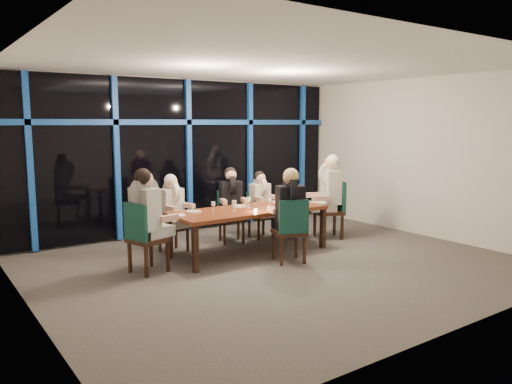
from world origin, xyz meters
TOP-DOWN VIEW (x-y plane):
  - room at (0.00, 0.00)m, footprint 7.04×7.00m
  - window_wall at (0.01, 2.93)m, footprint 6.86×0.43m
  - dining_table at (0.00, 0.80)m, footprint 2.60×1.00m
  - chair_far_left at (-0.99, 1.69)m, footprint 0.48×0.48m
  - chair_far_mid at (0.20, 1.69)m, footprint 0.54×0.54m
  - chair_far_right at (0.81, 1.66)m, footprint 0.41×0.41m
  - chair_end_left at (-1.87, 0.74)m, footprint 0.59×0.59m
  - chair_end_right at (1.93, 0.82)m, footprint 0.65×0.65m
  - chair_near_mid at (0.20, -0.06)m, footprint 0.59×0.59m
  - diner_far_left at (-0.98, 1.61)m, footprint 0.48×0.59m
  - diner_far_mid at (0.17, 1.62)m, footprint 0.55×0.63m
  - diner_far_right at (0.81, 1.59)m, footprint 0.43×0.54m
  - diner_end_left at (-1.79, 0.76)m, footprint 0.70×0.59m
  - diner_end_right at (1.84, 0.86)m, footprint 0.74×0.67m
  - diner_near_mid at (0.22, 0.02)m, footprint 0.60×0.68m
  - plate_far_left at (-0.88, 1.06)m, footprint 0.24×0.24m
  - plate_far_mid at (-0.00, 1.08)m, footprint 0.24×0.24m
  - plate_far_right at (0.79, 1.03)m, footprint 0.24×0.24m
  - plate_end_left at (-1.24, 0.91)m, footprint 0.24×0.24m
  - plate_end_right at (1.28, 1.08)m, footprint 0.24×0.24m
  - plate_near_mid at (0.41, 0.55)m, footprint 0.24×0.24m
  - wine_bottle at (1.00, 0.72)m, footprint 0.07×0.07m
  - water_pitcher at (0.83, 0.54)m, footprint 0.11×0.10m
  - tea_light at (-0.06, 0.53)m, footprint 0.05×0.05m
  - wine_glass_a at (-0.33, 0.73)m, footprint 0.07×0.07m
  - wine_glass_b at (0.04, 0.87)m, footprint 0.07×0.07m
  - wine_glass_c at (0.38, 0.73)m, footprint 0.06×0.06m
  - wine_glass_d at (-0.61, 0.91)m, footprint 0.06×0.06m
  - wine_glass_e at (0.91, 0.85)m, footprint 0.07×0.07m

SIDE VIEW (x-z plane):
  - chair_far_right at x=0.81m, z-range 0.05..0.91m
  - chair_far_left at x=-0.99m, z-range 0.05..0.94m
  - chair_far_mid at x=0.20m, z-range 0.05..0.98m
  - chair_near_mid at x=0.20m, z-range 0.06..1.06m
  - chair_end_left at x=-1.87m, z-range 0.06..1.09m
  - chair_end_right at x=1.93m, z-range 0.06..1.13m
  - dining_table at x=0.00m, z-range 0.31..1.06m
  - plate_far_left at x=-0.88m, z-range 0.75..0.76m
  - plate_far_mid at x=0.00m, z-range 0.75..0.76m
  - plate_far_right at x=0.79m, z-range 0.75..0.76m
  - plate_end_left at x=-1.24m, z-range 0.75..0.76m
  - plate_end_right at x=1.28m, z-range 0.75..0.76m
  - plate_near_mid at x=0.41m, z-range 0.75..0.76m
  - tea_light at x=-0.06m, z-range 0.75..0.78m
  - diner_far_right at x=0.81m, z-range 0.40..1.24m
  - water_pitcher at x=0.83m, z-range 0.75..0.93m
  - diner_far_left at x=-0.98m, z-range 0.42..1.29m
  - wine_bottle at x=1.00m, z-range 0.72..1.01m
  - wine_glass_d at x=-0.61m, z-range 0.79..0.94m
  - wine_glass_c at x=0.38m, z-range 0.79..0.95m
  - wine_glass_a at x=-0.33m, z-range 0.79..0.97m
  - wine_glass_e at x=0.91m, z-range 0.79..0.97m
  - wine_glass_b at x=0.04m, z-range 0.79..0.97m
  - diner_far_mid at x=0.17m, z-range 0.44..1.34m
  - diner_near_mid at x=0.22m, z-range 0.47..1.44m
  - diner_end_left at x=-1.79m, z-range 0.48..1.49m
  - diner_end_right at x=1.84m, z-range 0.50..1.54m
  - window_wall at x=0.01m, z-range 0.08..3.02m
  - room at x=0.00m, z-range 0.51..3.53m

